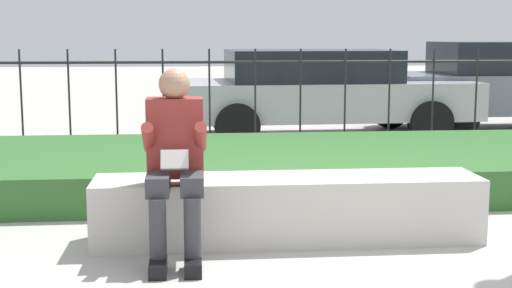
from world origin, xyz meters
The scene contains 6 objects.
ground_plane centered at (0.00, 0.00, 0.00)m, with size 60.00×60.00×0.00m, color #B2AFA8.
stone_bench centered at (-0.37, 0.00, 0.21)m, with size 2.81×0.55×0.48m.
person_seated_reader centered at (-1.18, -0.31, 0.70)m, with size 0.42×0.73×1.27m.
grass_berm centered at (0.00, 2.01, 0.17)m, with size 10.97×2.63×0.35m.
iron_fence centered at (0.00, 3.66, 0.70)m, with size 8.97×0.03×1.33m.
car_parked_center centered at (0.80, 5.31, 0.69)m, with size 4.41×2.13×1.29m.
Camera 1 is at (-1.06, -5.04, 1.49)m, focal length 50.00 mm.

